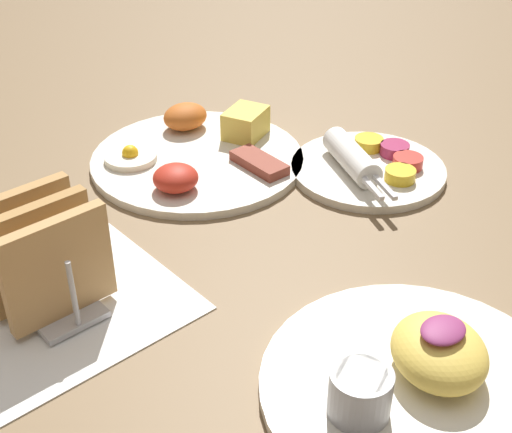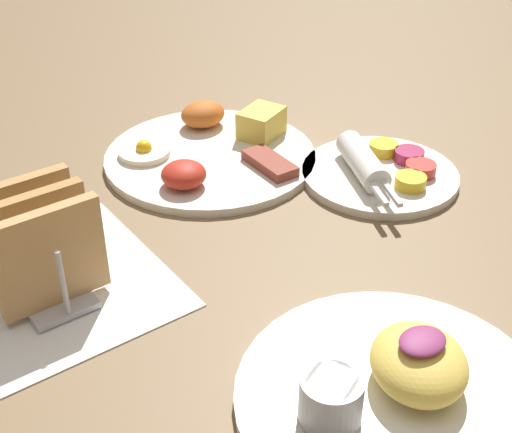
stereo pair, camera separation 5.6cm
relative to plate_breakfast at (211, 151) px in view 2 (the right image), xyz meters
name	(u,v)px [view 2 (the right image)]	position (x,y,z in m)	size (l,w,h in m)	color
ground_plane	(260,264)	(-0.08, -0.21, -0.01)	(3.00, 3.00, 0.00)	brown
napkin_flat	(46,288)	(-0.27, -0.13, -0.01)	(0.22, 0.22, 0.00)	white
plate_breakfast	(211,151)	(0.00, 0.00, 0.00)	(0.26, 0.26, 0.05)	silver
plate_condiments	(380,171)	(0.13, -0.16, 0.00)	(0.19, 0.19, 0.04)	silver
plate_foreground	(395,388)	(-0.10, -0.42, 0.00)	(0.25, 0.25, 0.06)	silver
toast_rack	(37,246)	(-0.27, -0.13, 0.04)	(0.10, 0.12, 0.10)	#B7B7BC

